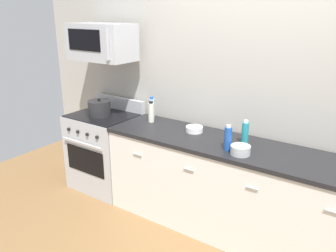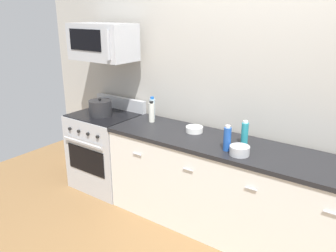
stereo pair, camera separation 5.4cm
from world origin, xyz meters
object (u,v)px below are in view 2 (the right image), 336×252
object	(u,v)px
bottle_water_clear	(152,109)
bottle_soda_blue	(227,139)
microwave	(103,42)
stockpot	(100,108)
range_oven	(106,150)
bowl_steel_prep	(240,150)
bowl_white_ceramic	(194,129)
bottle_dish_soap	(245,133)
bottle_vinegar_white	(152,112)

from	to	relation	value
bottle_water_clear	bottle_soda_blue	bearing A→B (deg)	-17.12
microwave	bottle_soda_blue	bearing A→B (deg)	-6.54
bottle_water_clear	stockpot	xyz separation A→B (m)	(-0.57, -0.24, -0.03)
range_oven	bowl_steel_prep	bearing A→B (deg)	-5.51
microwave	bowl_steel_prep	world-z (taller)	microwave
bowl_steel_prep	bowl_white_ceramic	bearing A→B (deg)	156.29
bottle_water_clear	bowl_steel_prep	world-z (taller)	bottle_water_clear
range_oven	bottle_dish_soap	size ratio (longest dim) A/B	4.65
range_oven	bottle_soda_blue	xyz separation A→B (m)	(1.66, -0.15, 0.56)
range_oven	bottle_dish_soap	bearing A→B (deg)	2.11
bottle_dish_soap	bowl_white_ceramic	world-z (taller)	bottle_dish_soap
microwave	bottle_soda_blue	size ratio (longest dim) A/B	3.24
bowl_white_ceramic	bowl_steel_prep	bearing A→B (deg)	-23.71
bowl_white_ceramic	bowl_steel_prep	size ratio (longest dim) A/B	1.01
bowl_white_ceramic	stockpot	xyz separation A→B (m)	(-1.18, -0.15, 0.06)
range_oven	bowl_steel_prep	xyz separation A→B (m)	(1.80, -0.17, 0.49)
microwave	bottle_dish_soap	xyz separation A→B (m)	(1.73, 0.02, -0.72)
microwave	bottle_water_clear	world-z (taller)	microwave
stockpot	bowl_white_ceramic	bearing A→B (deg)	7.19
bottle_vinegar_white	bottle_dish_soap	bearing A→B (deg)	-2.34
microwave	bowl_white_ceramic	distance (m)	1.43
bottle_dish_soap	bottle_soda_blue	bearing A→B (deg)	-108.44
stockpot	bottle_water_clear	bearing A→B (deg)	23.09
bowl_white_ceramic	microwave	bearing A→B (deg)	-177.52
range_oven	bottle_vinegar_white	world-z (taller)	bottle_vinegar_white
bottle_dish_soap	range_oven	bearing A→B (deg)	-177.89
microwave	bowl_white_ceramic	world-z (taller)	microwave
range_oven	bottle_water_clear	distance (m)	0.83
range_oven	bottle_soda_blue	bearing A→B (deg)	-5.01
range_oven	stockpot	world-z (taller)	stockpot
bowl_white_ceramic	bottle_soda_blue	bearing A→B (deg)	-26.71
bottle_soda_blue	bottle_dish_soap	xyz separation A→B (m)	(0.07, 0.21, 0.00)
bottle_water_clear	range_oven	bearing A→B (deg)	-161.58
bottle_water_clear	bowl_steel_prep	distance (m)	1.28
bottle_soda_blue	stockpot	xyz separation A→B (m)	(-1.66, 0.09, -0.02)
bottle_vinegar_white	bowl_white_ceramic	distance (m)	0.56
range_oven	bowl_steel_prep	world-z (taller)	range_oven
microwave	bottle_vinegar_white	world-z (taller)	microwave
range_oven	bottle_dish_soap	world-z (taller)	bottle_dish_soap
bottle_dish_soap	bowl_white_ceramic	distance (m)	0.56
range_oven	bowl_steel_prep	distance (m)	1.87
bowl_steel_prep	stockpot	bearing A→B (deg)	176.17
bottle_vinegar_white	stockpot	size ratio (longest dim) A/B	0.89
microwave	bottle_soda_blue	distance (m)	1.82
microwave	stockpot	distance (m)	0.74
bowl_white_ceramic	stockpot	size ratio (longest dim) A/B	0.66
range_oven	bottle_soda_blue	distance (m)	1.76
bottle_water_clear	bowl_steel_prep	bearing A→B (deg)	-16.55
bottle_water_clear	bottle_vinegar_white	xyz separation A→B (m)	(0.05, -0.08, -0.01)
microwave	bowl_steel_prep	bearing A→B (deg)	-6.93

